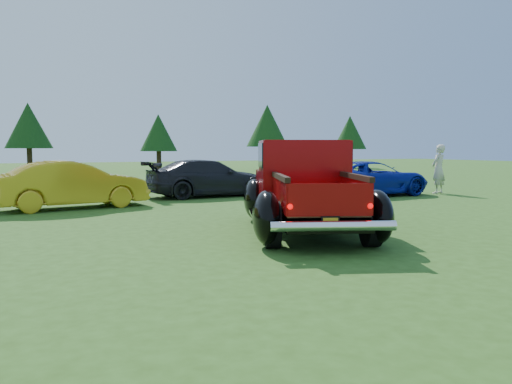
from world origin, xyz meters
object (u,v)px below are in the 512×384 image
tree_far_east (350,133)px  spectator (438,169)px  tree_mid_right (158,133)px  show_car_blue (370,178)px  show_car_yellow (72,185)px  pickup_truck (303,187)px  tree_mid_left (28,126)px  tree_east (267,126)px  show_car_grey (209,178)px

tree_far_east → spectator: bearing=-118.1°
tree_mid_right → show_car_blue: (2.50, -22.45, -2.32)m
show_car_yellow → show_car_blue: show_car_yellow is taller
pickup_truck → show_car_blue: pickup_truck is taller
show_car_blue → spectator: size_ratio=2.43×
tree_mid_left → pickup_truck: size_ratio=0.88×
tree_east → show_car_blue: (-6.50, -21.95, -3.00)m
tree_far_east → spectator: (-12.50, -23.40, -2.27)m
tree_far_east → pickup_truck: size_ratio=0.85×
pickup_truck → show_car_blue: bearing=63.3°
tree_mid_right → tree_far_east: size_ratio=0.92×
tree_mid_left → show_car_blue: bearing=-63.9°
tree_mid_left → show_car_grey: tree_mid_left is taller
pickup_truck → spectator: pickup_truck is taller
show_car_blue → tree_far_east: bearing=-37.2°
spectator → show_car_grey: bearing=-35.6°
tree_far_east → show_car_grey: (-21.16, -20.62, -2.56)m
show_car_yellow → show_car_grey: bearing=-79.0°
tree_mid_right → pickup_truck: 28.50m
tree_east → tree_far_east: (9.00, 1.00, -0.41)m
tree_east → show_car_yellow: size_ratio=1.25×
pickup_truck → show_car_grey: pickup_truck is taller
pickup_truck → show_car_yellow: 7.59m
tree_far_east → show_car_grey: bearing=-135.7°
pickup_truck → spectator: bearing=50.6°
tree_mid_right → tree_far_east: 18.01m
tree_mid_left → tree_far_east: 27.00m
pickup_truck → tree_mid_right: bearing=103.4°
tree_mid_left → tree_east: 18.06m
tree_mid_left → show_car_yellow: 23.11m
tree_mid_right → tree_far_east: (18.00, 0.50, 0.27)m
tree_east → spectator: 22.83m
tree_far_east → show_car_blue: bearing=-124.0°
show_car_blue → show_car_yellow: bearing=84.1°
show_car_yellow → tree_east: bearing=-47.7°
show_car_grey → pickup_truck: bearing=172.4°
tree_east → pickup_truck: tree_east is taller
tree_east → pickup_truck: (-12.81, -27.67, -2.72)m
tree_mid_right → show_car_grey: (-3.16, -20.12, -2.29)m
tree_east → show_car_yellow: bearing=-128.6°
tree_mid_right → show_car_yellow: bearing=-110.3°
tree_mid_left → show_car_grey: bearing=-74.5°
spectator → pickup_truck: bearing=11.7°
tree_mid_left → show_car_yellow: (0.88, -22.94, -2.67)m
tree_mid_right → show_car_grey: tree_mid_right is taller
tree_east → pickup_truck: size_ratio=0.95×
tree_mid_left → pickup_truck: (5.19, -29.17, -2.45)m
show_car_yellow → tree_far_east: bearing=-58.4°
spectator → tree_east: bearing=-116.7°
tree_east → tree_far_east: tree_east is taller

